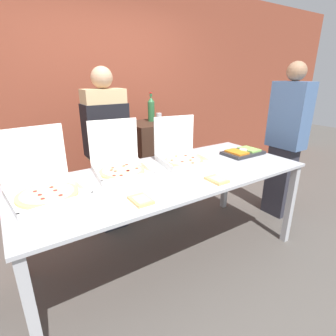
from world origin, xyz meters
name	(u,v)px	position (x,y,z in m)	size (l,w,h in m)	color
ground_plane	(168,257)	(0.00, 0.00, 0.00)	(16.00, 16.00, 0.00)	#514C47
brick_wall_behind	(95,94)	(0.00, 1.70, 1.40)	(10.00, 0.06, 2.80)	brown
buffet_table	(168,183)	(0.00, 0.00, 0.77)	(2.42, 0.99, 0.85)	#B7BABF
pizza_box_near_right	(181,155)	(0.27, 0.18, 0.92)	(0.48, 0.49, 0.41)	white
pizza_box_near_left	(120,164)	(-0.32, 0.25, 0.92)	(0.48, 0.50, 0.43)	white
pizza_box_far_left	(44,185)	(-0.94, 0.11, 0.93)	(0.50, 0.52, 0.45)	white
paper_plate_front_right	(141,201)	(-0.44, -0.34, 0.86)	(0.21, 0.21, 0.03)	white
paper_plate_front_center	(217,180)	(0.22, -0.36, 0.86)	(0.20, 0.20, 0.03)	white
veggie_tray	(243,152)	(0.96, 0.04, 0.87)	(0.42, 0.26, 0.05)	#28282D
sideboard_podium	(153,164)	(0.48, 1.09, 0.54)	(0.57, 0.53, 1.08)	#382319
soda_bottle	(151,109)	(0.52, 1.17, 1.23)	(0.08, 0.08, 0.35)	#2D6638
soda_can_silver	(159,118)	(0.52, 0.98, 1.14)	(0.07, 0.07, 0.12)	silver
person_server_vest	(107,144)	(-0.22, 0.81, 0.96)	(0.42, 0.24, 1.71)	#2D2D38
person_guest_cap	(286,140)	(1.59, -0.03, 0.92)	(0.22, 0.40, 1.77)	#2D2D38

